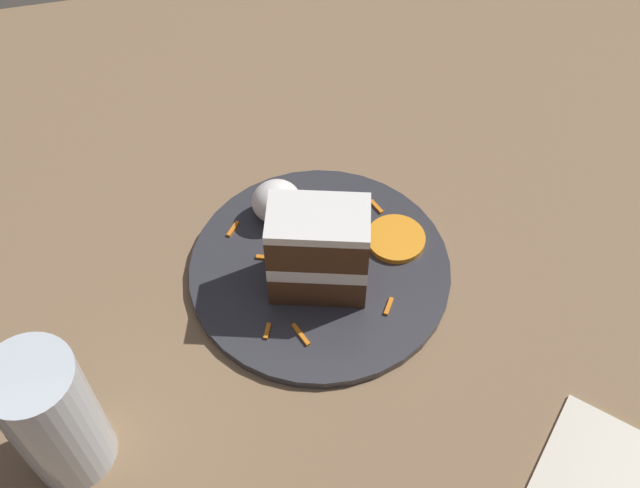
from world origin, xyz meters
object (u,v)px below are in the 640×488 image
object	(u,v)px
plate	(320,269)
cream_dollop	(273,202)
orange_garnish	(396,239)
drinking_glass	(57,422)
cake_slice	(318,250)

from	to	relation	value
plate	cream_dollop	world-z (taller)	cream_dollop
orange_garnish	drinking_glass	distance (m)	0.36
plate	cream_dollop	bearing A→B (deg)	113.75
plate	cream_dollop	xyz separation A→B (m)	(-0.03, 0.07, 0.03)
cake_slice	orange_garnish	xyz separation A→B (m)	(0.09, 0.03, -0.05)
plate	orange_garnish	xyz separation A→B (m)	(0.08, 0.01, 0.01)
cake_slice	drinking_glass	distance (m)	0.27
plate	drinking_glass	bearing A→B (deg)	-150.87
plate	cream_dollop	distance (m)	0.09
cream_dollop	cake_slice	bearing A→B (deg)	-74.00
cake_slice	cream_dollop	distance (m)	0.10
cake_slice	cream_dollop	bearing A→B (deg)	-147.97
cake_slice	orange_garnish	bearing A→B (deg)	126.03
cake_slice	cream_dollop	world-z (taller)	cake_slice
cake_slice	orange_garnish	distance (m)	0.11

